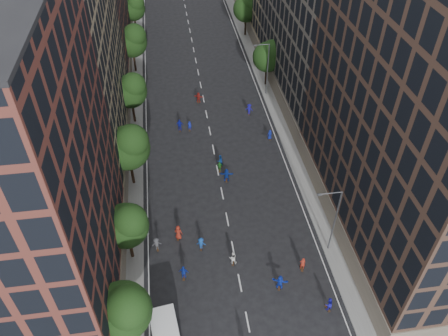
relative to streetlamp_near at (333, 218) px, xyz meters
name	(u,v)px	position (x,y,z in m)	size (l,w,h in m)	color
ground	(207,116)	(-10.37, 28.00, -5.17)	(240.00, 240.00, 0.00)	black
sidewalk_left	(131,96)	(-22.37, 35.50, -5.09)	(4.00, 105.00, 0.15)	slate
sidewalk_right	(271,85)	(1.63, 35.50, -5.09)	(4.00, 105.00, 0.15)	slate
bldg_left_a	(10,184)	(-29.37, -1.00, 9.83)	(14.00, 22.00, 30.00)	#5D2B23
bldg_left_b	(49,34)	(-29.37, 23.00, 11.83)	(14.00, 26.00, 34.00)	#907E5E
bldg_right_a	(435,91)	(8.63, 3.00, 12.83)	(14.00, 30.00, 36.00)	#452F25
tree_left_0	(124,310)	(-21.38, -8.15, 0.79)	(5.20, 5.20, 8.83)	black
tree_left_1	(127,224)	(-21.39, 1.86, 0.38)	(4.80, 4.80, 8.21)	black
tree_left_2	(129,146)	(-21.36, 13.83, 1.19)	(5.60, 5.60, 9.45)	black
tree_left_3	(131,90)	(-21.38, 27.85, 0.65)	(5.00, 5.00, 8.58)	black
tree_left_4	(132,40)	(-21.37, 43.84, 0.93)	(5.40, 5.40, 9.08)	black
tree_left_5	(134,7)	(-21.39, 59.86, 0.51)	(4.80, 4.80, 8.33)	black
tree_right_a	(269,55)	(1.02, 35.85, 0.46)	(5.00, 5.00, 8.39)	black
tree_right_b	(247,7)	(1.02, 55.85, 0.79)	(5.20, 5.20, 8.83)	black
streetlamp_near	(333,218)	(0.00, 0.00, 0.00)	(2.64, 0.22, 9.06)	#595B60
streetlamp_far	(266,67)	(0.00, 33.00, 0.00)	(2.64, 0.22, 9.06)	#595B60
skater_2	(329,304)	(-2.21, -7.23, -4.32)	(0.82, 0.64, 1.69)	#1A15B1
skater_3	(201,244)	(-13.92, 2.10, -4.36)	(1.04, 0.60, 1.61)	#1447A6
skater_4	(184,273)	(-16.11, -1.53, -4.26)	(1.06, 0.44, 1.81)	#1530AD
skater_5	(280,282)	(-6.40, -4.14, -4.25)	(1.69, 0.54, 1.83)	#1735BC
skater_6	(178,233)	(-16.34, 3.92, -4.20)	(0.95, 0.62, 1.95)	maroon
skater_7	(303,264)	(-3.45, -2.19, -4.30)	(0.63, 0.42, 1.74)	#A92B1C
skater_8	(233,258)	(-10.71, -0.40, -4.30)	(0.84, 0.66, 1.74)	silver
skater_9	(157,244)	(-18.83, 2.73, -4.34)	(1.07, 0.61, 1.66)	#424247
skater_10	(220,166)	(-10.08, 14.85, -4.41)	(0.89, 0.37, 1.51)	#227424
skater_11	(227,175)	(-9.47, 12.75, -4.21)	(1.78, 0.57, 1.91)	navy
skater_12	(270,135)	(-1.87, 20.78, -4.42)	(0.73, 0.48, 1.50)	navy
skater_13	(190,126)	(-13.33, 24.66, -4.41)	(0.55, 0.36, 1.51)	#1524B0
skater_14	(220,161)	(-9.93, 15.80, -4.27)	(0.87, 0.68, 1.79)	navy
skater_15	(249,109)	(-3.68, 27.55, -4.28)	(1.15, 0.66, 1.78)	#171293
skater_16	(180,125)	(-14.79, 24.71, -4.21)	(1.13, 0.47, 1.92)	#151DAE
skater_17	(198,98)	(-11.26, 32.13, -4.31)	(1.59, 0.51, 1.72)	maroon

